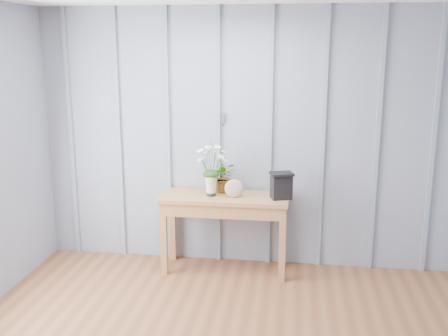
# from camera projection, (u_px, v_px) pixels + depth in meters

# --- Properties ---
(room_shell) EXTENTS (4.00, 4.50, 2.50)m
(room_shell) POSITION_uv_depth(u_px,v_px,m) (225.00, 67.00, 3.60)
(room_shell) COLOR #8891A7
(room_shell) RESTS_ON ground
(sideboard) EXTENTS (1.20, 0.45, 0.75)m
(sideboard) POSITION_uv_depth(u_px,v_px,m) (225.00, 207.00, 4.97)
(sideboard) COLOR #A16B3E
(sideboard) RESTS_ON ground
(daisy_vase) EXTENTS (0.38, 0.29, 0.54)m
(daisy_vase) POSITION_uv_depth(u_px,v_px,m) (211.00, 161.00, 4.86)
(daisy_vase) COLOR black
(daisy_vase) RESTS_ON sideboard
(spider_plant) EXTENTS (0.28, 0.25, 0.30)m
(spider_plant) POSITION_uv_depth(u_px,v_px,m) (223.00, 177.00, 5.04)
(spider_plant) COLOR #163711
(spider_plant) RESTS_ON sideboard
(felt_disc_vessel) EXTENTS (0.18, 0.07, 0.18)m
(felt_disc_vessel) POSITION_uv_depth(u_px,v_px,m) (234.00, 189.00, 4.86)
(felt_disc_vessel) COLOR #865256
(felt_disc_vessel) RESTS_ON sideboard
(carved_box) EXTENTS (0.24, 0.21, 0.25)m
(carved_box) POSITION_uv_depth(u_px,v_px,m) (281.00, 185.00, 4.82)
(carved_box) COLOR black
(carved_box) RESTS_ON sideboard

